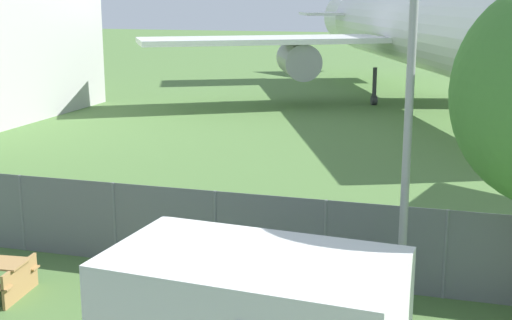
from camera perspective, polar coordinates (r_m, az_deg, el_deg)
perimeter_fence at (r=16.36m, az=-3.27°, el=-5.77°), size 56.07×0.07×1.94m
airplane at (r=41.63m, az=13.74°, el=10.15°), size 31.61×39.93×13.62m
light_mast at (r=13.36m, az=12.41°, el=9.66°), size 0.44×0.44×9.24m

